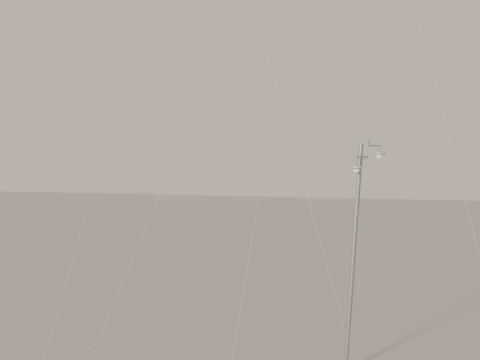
# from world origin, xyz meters

# --- Properties ---
(street_lamp) EXTENTS (1.60, 1.13, 9.55)m
(street_lamp) POSITION_xyz_m (5.08, 5.19, 5.09)
(street_lamp) COLOR gray
(street_lamp) RESTS_ON ground
(kite_4) EXTENTS (5.38, 3.66, 20.45)m
(kite_4) POSITION_xyz_m (7.44, 9.31, 15.16)
(kite_4) COLOR #2B2424
(kite_4) RESTS_ON ground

